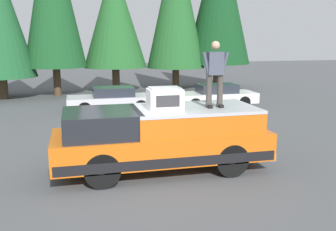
{
  "coord_description": "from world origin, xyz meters",
  "views": [
    {
      "loc": [
        -8.9,
        1.34,
        3.39
      ],
      "look_at": [
        0.91,
        -1.08,
        1.35
      ],
      "focal_mm": 40.7,
      "sensor_mm": 36.0,
      "label": 1
    }
  ],
  "objects_px": {
    "person_on_truck_bed": "(215,72)",
    "parked_car_white": "(215,96)",
    "pickup_truck": "(162,138)",
    "compressor_unit": "(165,99)",
    "parked_car_silver": "(112,99)"
  },
  "relations": [
    {
      "from": "compressor_unit",
      "to": "parked_car_silver",
      "type": "relative_size",
      "value": 0.2
    },
    {
      "from": "person_on_truck_bed",
      "to": "parked_car_white",
      "type": "relative_size",
      "value": 0.41
    },
    {
      "from": "pickup_truck",
      "to": "parked_car_silver",
      "type": "xyz_separation_m",
      "value": [
        8.59,
        0.45,
        -0.29
      ]
    },
    {
      "from": "person_on_truck_bed",
      "to": "pickup_truck",
      "type": "bearing_deg",
      "value": 82.04
    },
    {
      "from": "parked_car_silver",
      "to": "parked_car_white",
      "type": "bearing_deg",
      "value": -90.75
    },
    {
      "from": "parked_car_white",
      "to": "parked_car_silver",
      "type": "xyz_separation_m",
      "value": [
        0.07,
        5.16,
        0.0
      ]
    },
    {
      "from": "compressor_unit",
      "to": "parked_car_silver",
      "type": "height_order",
      "value": "compressor_unit"
    },
    {
      "from": "parked_car_white",
      "to": "pickup_truck",
      "type": "bearing_deg",
      "value": 151.03
    },
    {
      "from": "compressor_unit",
      "to": "person_on_truck_bed",
      "type": "relative_size",
      "value": 0.5
    },
    {
      "from": "pickup_truck",
      "to": "parked_car_silver",
      "type": "relative_size",
      "value": 1.35
    },
    {
      "from": "pickup_truck",
      "to": "person_on_truck_bed",
      "type": "height_order",
      "value": "person_on_truck_bed"
    },
    {
      "from": "parked_car_silver",
      "to": "pickup_truck",
      "type": "bearing_deg",
      "value": -177.03
    },
    {
      "from": "compressor_unit",
      "to": "parked_car_white",
      "type": "distance_m",
      "value": 9.96
    },
    {
      "from": "person_on_truck_bed",
      "to": "parked_car_white",
      "type": "xyz_separation_m",
      "value": [
        8.71,
        -3.36,
        -1.97
      ]
    },
    {
      "from": "pickup_truck",
      "to": "person_on_truck_bed",
      "type": "bearing_deg",
      "value": -97.96
    }
  ]
}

